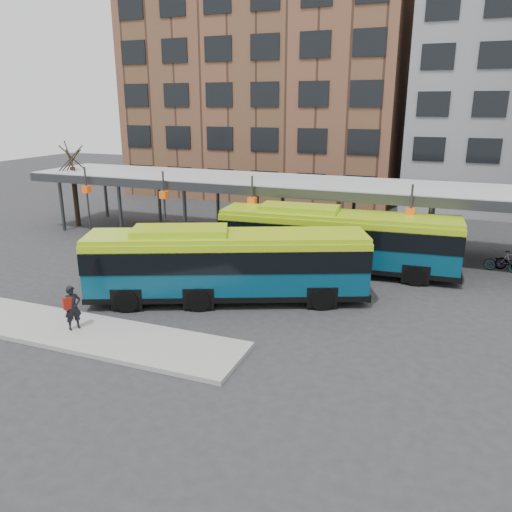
{
  "coord_description": "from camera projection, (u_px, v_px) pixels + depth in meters",
  "views": [
    {
      "loc": [
        7.68,
        -17.38,
        8.77
      ],
      "look_at": [
        -0.55,
        3.98,
        1.8
      ],
      "focal_mm": 35.0,
      "sensor_mm": 36.0,
      "label": 1
    }
  ],
  "objects": [
    {
      "name": "boarding_island",
      "position": [
        78.0,
        331.0,
        19.9
      ],
      "size": [
        14.0,
        3.0,
        0.18
      ],
      "primitive_type": "cube",
      "color": "gray",
      "rests_on": "ground"
    },
    {
      "name": "canopy",
      "position": [
        315.0,
        186.0,
        31.08
      ],
      "size": [
        40.0,
        6.53,
        4.8
      ],
      "color": "#999B9E",
      "rests_on": "ground"
    },
    {
      "name": "tree",
      "position": [
        75.0,
        194.0,
        36.91
      ],
      "size": [
        1.64,
        1.64,
        5.6
      ],
      "color": "black",
      "rests_on": "ground"
    },
    {
      "name": "bus_rear",
      "position": [
        336.0,
        238.0,
        27.05
      ],
      "size": [
        12.86,
        3.59,
        3.5
      ],
      "rotation": [
        0.0,
        0.0,
        0.07
      ],
      "color": "#073C54",
      "rests_on": "ground"
    },
    {
      "name": "pedestrian",
      "position": [
        72.0,
        307.0,
        19.67
      ],
      "size": [
        0.72,
        0.79,
        1.81
      ],
      "rotation": [
        0.0,
        0.0,
        1.0
      ],
      "color": "black",
      "rests_on": "boarding_island"
    },
    {
      "name": "bus_front",
      "position": [
        226.0,
        263.0,
        22.83
      ],
      "size": [
        12.74,
        7.38,
        3.5
      ],
      "rotation": [
        0.0,
        0.0,
        0.4
      ],
      "color": "#073C54",
      "rests_on": "ground"
    },
    {
      "name": "ground",
      "position": [
        234.0,
        325.0,
        20.71
      ],
      "size": [
        120.0,
        120.0,
        0.0
      ],
      "primitive_type": "plane",
      "color": "#28282B",
      "rests_on": "ground"
    },
    {
      "name": "building_brick",
      "position": [
        269.0,
        81.0,
        49.51
      ],
      "size": [
        26.0,
        14.0,
        22.0
      ],
      "primitive_type": "cube",
      "color": "brown",
      "rests_on": "ground"
    }
  ]
}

